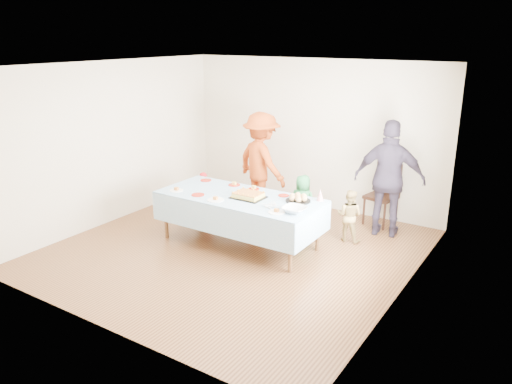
{
  "coord_description": "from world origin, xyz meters",
  "views": [
    {
      "loc": [
        4.0,
        -5.62,
        3.11
      ],
      "look_at": [
        0.18,
        0.3,
        0.86
      ],
      "focal_mm": 35.0,
      "sensor_mm": 36.0,
      "label": 1
    }
  ],
  "objects_px": {
    "party_table": "(239,199)",
    "birthday_cake": "(248,195)",
    "dining_chair": "(384,190)",
    "adult_left": "(261,163)"
  },
  "relations": [
    {
      "from": "party_table",
      "to": "dining_chair",
      "type": "height_order",
      "value": "dining_chair"
    },
    {
      "from": "birthday_cake",
      "to": "adult_left",
      "type": "relative_size",
      "value": 0.26
    },
    {
      "from": "birthday_cake",
      "to": "dining_chair",
      "type": "bearing_deg",
      "value": 56.37
    },
    {
      "from": "adult_left",
      "to": "party_table",
      "type": "bearing_deg",
      "value": 130.1
    },
    {
      "from": "party_table",
      "to": "birthday_cake",
      "type": "height_order",
      "value": "birthday_cake"
    },
    {
      "from": "party_table",
      "to": "dining_chair",
      "type": "bearing_deg",
      "value": 53.3
    },
    {
      "from": "party_table",
      "to": "adult_left",
      "type": "distance_m",
      "value": 1.59
    },
    {
      "from": "party_table",
      "to": "dining_chair",
      "type": "xyz_separation_m",
      "value": [
        1.54,
        2.07,
        -0.14
      ]
    },
    {
      "from": "adult_left",
      "to": "birthday_cake",
      "type": "bearing_deg",
      "value": 135.46
    },
    {
      "from": "party_table",
      "to": "birthday_cake",
      "type": "xyz_separation_m",
      "value": [
        0.16,
        -0.0,
        0.09
      ]
    }
  ]
}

